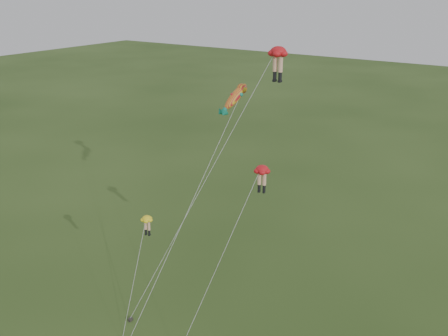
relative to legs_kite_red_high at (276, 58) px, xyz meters
The scene contains 5 objects.
ground 22.20m from the legs_kite_red_high, 111.82° to the right, with size 300.00×300.00×0.00m, color #294117.
legs_kite_red_high is the anchor object (origin of this frame).
legs_kite_red_mid 8.76m from the legs_kite_red_high, 74.77° to the right, with size 3.04×8.44×12.67m.
legs_kite_yellow 15.67m from the legs_kite_red_high, 122.29° to the right, with size 1.08×4.21×8.95m.
fish_kite 5.75m from the legs_kite_red_high, 165.63° to the left, with size 1.69×15.17×17.46m.
Camera 1 is at (21.22, -23.76, 24.97)m, focal length 40.00 mm.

